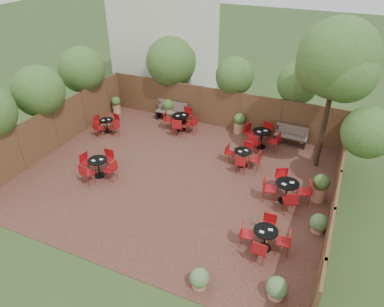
% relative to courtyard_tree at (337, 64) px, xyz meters
% --- Properties ---
extents(ground, '(80.00, 80.00, 0.00)m').
position_rel_courtyard_tree_xyz_m(ground, '(-5.06, -3.28, -4.43)').
color(ground, '#354F23').
rests_on(ground, ground).
extents(courtyard_paving, '(12.00, 10.00, 0.02)m').
position_rel_courtyard_tree_xyz_m(courtyard_paving, '(-5.06, -3.28, -4.42)').
color(courtyard_paving, '#341B15').
rests_on(courtyard_paving, ground).
extents(fence_back, '(12.00, 0.08, 2.00)m').
position_rel_courtyard_tree_xyz_m(fence_back, '(-5.06, 1.72, -3.43)').
color(fence_back, '#50361D').
rests_on(fence_back, ground).
extents(fence_left, '(0.08, 10.00, 2.00)m').
position_rel_courtyard_tree_xyz_m(fence_left, '(-11.06, -3.28, -3.43)').
color(fence_left, '#50361D').
rests_on(fence_left, ground).
extents(fence_right, '(0.08, 10.00, 2.00)m').
position_rel_courtyard_tree_xyz_m(fence_right, '(0.94, -3.28, -3.43)').
color(fence_right, '#50361D').
rests_on(fence_right, ground).
extents(neighbour_building, '(5.00, 4.00, 8.00)m').
position_rel_courtyard_tree_xyz_m(neighbour_building, '(-9.56, 4.72, -0.43)').
color(neighbour_building, silver).
rests_on(neighbour_building, ground).
extents(overhang_foliage, '(15.33, 10.61, 2.58)m').
position_rel_courtyard_tree_xyz_m(overhang_foliage, '(-7.97, -0.52, -1.76)').
color(overhang_foliage, '#365D1E').
rests_on(overhang_foliage, ground).
extents(courtyard_tree, '(3.03, 2.98, 6.09)m').
position_rel_courtyard_tree_xyz_m(courtyard_tree, '(0.00, 0.00, 0.00)').
color(courtyard_tree, black).
rests_on(courtyard_tree, courtyard_paving).
extents(park_bench_left, '(1.63, 0.54, 1.01)m').
position_rel_courtyard_tree_xyz_m(park_bench_left, '(-7.57, 1.35, -3.89)').
color(park_bench_left, brown).
rests_on(park_bench_left, courtyard_paving).
extents(park_bench_right, '(1.50, 0.51, 0.92)m').
position_rel_courtyard_tree_xyz_m(park_bench_right, '(-1.37, 1.34, -3.94)').
color(park_bench_right, brown).
rests_on(park_bench_right, courtyard_paving).
extents(bistro_tables, '(10.76, 7.76, 0.95)m').
position_rel_courtyard_tree_xyz_m(bistro_tables, '(-4.16, -1.99, -3.96)').
color(bistro_tables, black).
rests_on(bistro_tables, courtyard_paving).
extents(planters, '(11.69, 4.43, 1.11)m').
position_rel_courtyard_tree_xyz_m(planters, '(-4.93, 0.17, -3.84)').
color(planters, tan).
rests_on(planters, courtyard_paving).
extents(low_shrubs, '(3.30, 4.23, 0.65)m').
position_rel_courtyard_tree_xyz_m(low_shrubs, '(-0.40, -6.25, -4.10)').
color(low_shrubs, tan).
rests_on(low_shrubs, courtyard_paving).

